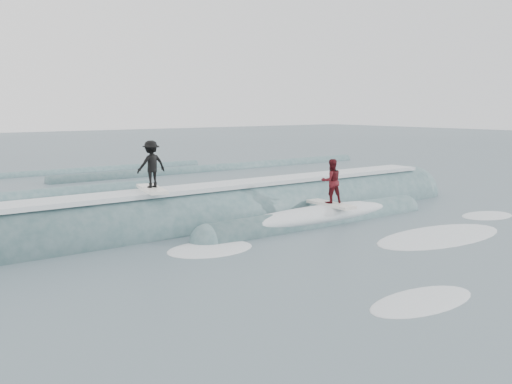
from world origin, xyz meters
TOP-DOWN VIEW (x-y plane):
  - ground at (0.00, 0.00)m, footprint 160.00×160.00m
  - breaking_wave at (0.22, 4.21)m, footprint 21.55×4.04m
  - surfer_black at (-3.34, 4.49)m, footprint 0.99×2.07m
  - surfer_red at (2.33, 2.29)m, footprint 0.88×2.03m
  - whitewater at (2.43, -1.72)m, footprint 13.39×8.32m
  - far_swells at (-0.01, 17.65)m, footprint 40.32×8.65m

SIDE VIEW (x-z plane):
  - ground at x=0.00m, z-range 0.00..0.00m
  - whitewater at x=2.43m, z-range -0.05..0.05m
  - far_swells at x=-0.01m, z-range -0.40..0.40m
  - breaking_wave at x=0.22m, z-range -1.22..1.30m
  - surfer_red at x=2.33m, z-range 0.48..2.10m
  - surfer_black at x=-3.34m, z-range 1.28..2.85m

